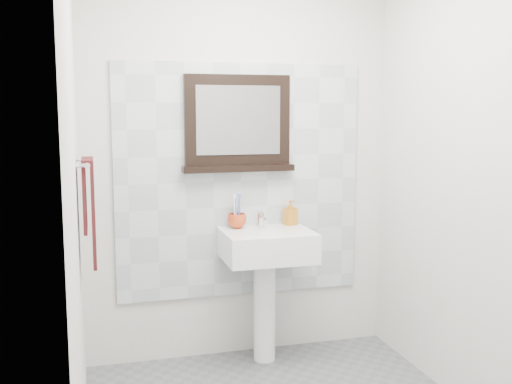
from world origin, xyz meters
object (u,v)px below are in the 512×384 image
(pedestal_sink, at_px, (267,259))
(soap_dispenser, at_px, (290,213))
(toothbrush_cup, at_px, (237,221))
(hand_towel, at_px, (90,203))
(framed_mirror, at_px, (238,126))

(pedestal_sink, relative_size, soap_dispenser, 5.90)
(toothbrush_cup, height_order, hand_towel, hand_towel)
(hand_towel, bearing_deg, toothbrush_cup, 28.13)
(toothbrush_cup, bearing_deg, hand_towel, -151.87)
(toothbrush_cup, bearing_deg, pedestal_sink, -37.86)
(pedestal_sink, distance_m, hand_towel, 1.20)
(framed_mirror, height_order, hand_towel, framed_mirror)
(pedestal_sink, distance_m, toothbrush_cup, 0.31)
(soap_dispenser, height_order, framed_mirror, framed_mirror)
(framed_mirror, distance_m, hand_towel, 1.13)
(toothbrush_cup, xyz_separation_m, hand_towel, (-0.89, -0.48, 0.22))
(toothbrush_cup, distance_m, hand_towel, 1.04)
(soap_dispenser, bearing_deg, pedestal_sink, -162.32)
(pedestal_sink, bearing_deg, toothbrush_cup, 142.14)
(hand_towel, bearing_deg, framed_mirror, 30.50)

